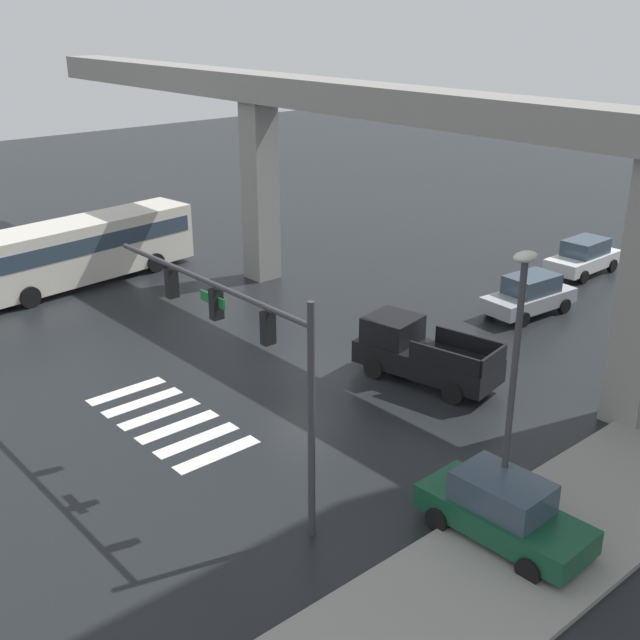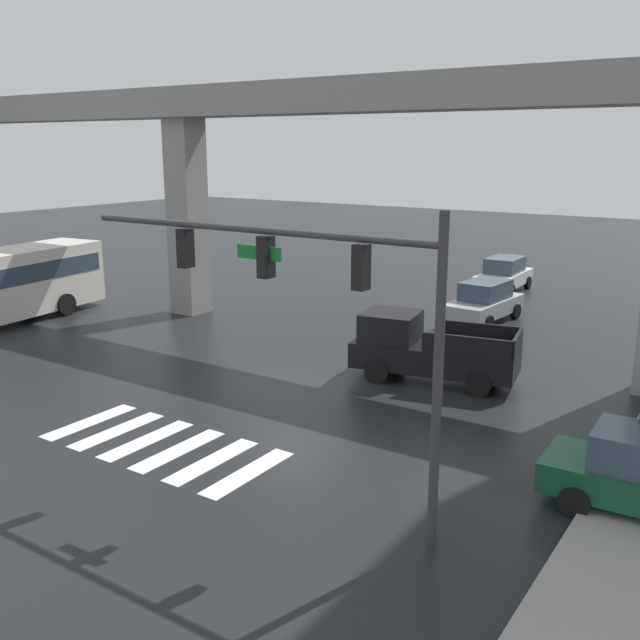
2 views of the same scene
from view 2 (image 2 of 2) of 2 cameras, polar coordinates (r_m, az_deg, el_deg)
ground_plane at (r=22.07m, az=-2.44°, el=-5.32°), size 120.00×120.00×0.00m
crosswalk_stripes at (r=18.32m, az=-12.53°, el=-9.77°), size 6.05×2.80×0.01m
elevated_overpass at (r=25.66m, az=5.16°, el=15.66°), size 54.00×1.94×9.55m
pickup_truck at (r=22.64m, az=8.44°, el=-2.34°), size 5.36×2.81×2.08m
sedan_silver at (r=30.60m, az=13.03°, el=1.45°), size 2.23×4.43×1.72m
sedan_white at (r=37.29m, az=14.52°, el=3.56°), size 2.01×4.33×1.72m
traffic_signal_mast at (r=13.66m, az=-0.52°, el=2.49°), size 8.69×0.32×6.20m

